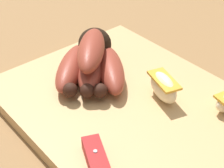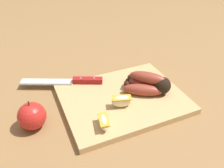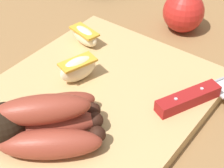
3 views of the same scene
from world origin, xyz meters
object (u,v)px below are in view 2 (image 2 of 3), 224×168
apple_wedge_near (104,122)px  apple_wedge_middle (122,101)px  banana_bunch (148,83)px  whole_apple (32,116)px  chefs_knife (73,81)px

apple_wedge_near → apple_wedge_middle: size_ratio=0.97×
banana_bunch → whole_apple: size_ratio=1.79×
chefs_knife → whole_apple: size_ratio=2.98×
apple_wedge_near → apple_wedge_middle: (0.08, 0.06, 0.00)m
apple_wedge_middle → whole_apple: 0.25m
apple_wedge_middle → banana_bunch: bearing=19.6°
banana_bunch → whole_apple: (-0.36, 0.00, -0.01)m
apple_wedge_middle → apple_wedge_near: bearing=-145.0°
chefs_knife → apple_wedge_middle: size_ratio=4.12×
chefs_knife → apple_wedge_near: 0.23m
apple_wedge_near → whole_apple: whole_apple is taller
apple_wedge_near → whole_apple: size_ratio=0.70×
banana_bunch → apple_wedge_middle: 0.12m
apple_wedge_near → apple_wedge_middle: 0.10m
chefs_knife → apple_wedge_middle: apple_wedge_middle is taller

